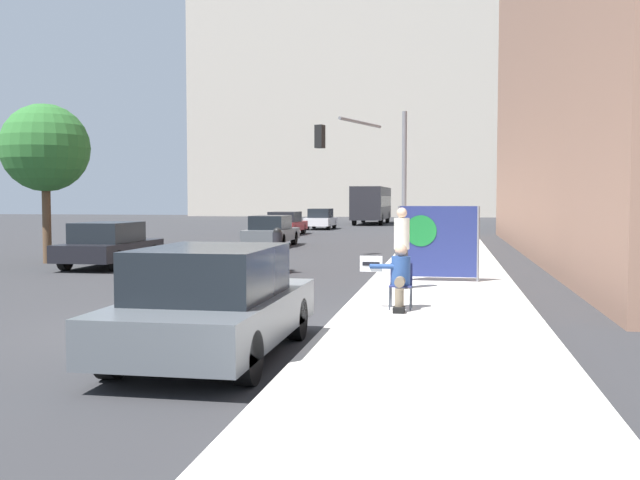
% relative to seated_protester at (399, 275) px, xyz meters
% --- Properties ---
extents(ground_plane, '(160.00, 160.00, 0.00)m').
position_rel_seated_protester_xyz_m(ground_plane, '(-3.20, -1.54, -0.78)').
color(ground_plane, '#303033').
extents(sidewalk_curb, '(3.44, 90.00, 0.17)m').
position_rel_seated_protester_xyz_m(sidewalk_curb, '(0.69, 13.46, -0.70)').
color(sidewalk_curb, beige).
rests_on(sidewalk_curb, ground_plane).
extents(building_backdrop_far, '(52.00, 12.00, 42.00)m').
position_rel_seated_protester_xyz_m(building_backdrop_far, '(-5.20, 78.03, 20.22)').
color(building_backdrop_far, '#BCB2A3').
rests_on(building_backdrop_far, ground_plane).
extents(seated_protester, '(0.93, 0.77, 1.17)m').
position_rel_seated_protester_xyz_m(seated_protester, '(0.00, 0.00, 0.00)').
color(seated_protester, '#474C56').
rests_on(seated_protester, sidewalk_curb).
extents(jogger_on_sidewalk, '(0.34, 0.34, 1.79)m').
position_rel_seated_protester_xyz_m(jogger_on_sidewalk, '(-0.15, 3.01, 0.30)').
color(jogger_on_sidewalk, '#424247').
rests_on(jogger_on_sidewalk, sidewalk_curb).
extents(protest_banner, '(1.94, 0.06, 1.81)m').
position_rel_seated_protester_xyz_m(protest_banner, '(0.60, 4.59, 0.34)').
color(protest_banner, slate).
rests_on(protest_banner, sidewalk_curb).
extents(traffic_light_pole, '(3.41, 3.17, 4.97)m').
position_rel_seated_protester_xyz_m(traffic_light_pole, '(-1.93, 12.38, 2.80)').
color(traffic_light_pole, slate).
rests_on(traffic_light_pole, sidewalk_curb).
extents(parked_car_curbside, '(1.90, 4.35, 1.51)m').
position_rel_seated_protester_xyz_m(parked_car_curbside, '(-2.25, -3.62, -0.03)').
color(parked_car_curbside, '#565B60').
rests_on(parked_car_curbside, ground_plane).
extents(car_on_road_nearest, '(1.85, 4.17, 1.41)m').
position_rel_seated_protester_xyz_m(car_on_road_nearest, '(-9.64, 8.10, -0.07)').
color(car_on_road_nearest, black).
rests_on(car_on_road_nearest, ground_plane).
extents(car_on_road_midblock, '(1.75, 4.14, 1.40)m').
position_rel_seated_protester_xyz_m(car_on_road_midblock, '(-7.02, 18.53, -0.08)').
color(car_on_road_midblock, '#565B60').
rests_on(car_on_road_midblock, ground_plane).
extents(car_on_road_distant, '(1.83, 4.48, 1.38)m').
position_rel_seated_protester_xyz_m(car_on_road_distant, '(-8.72, 28.81, -0.08)').
color(car_on_road_distant, maroon).
rests_on(car_on_road_distant, ground_plane).
extents(car_on_road_far_lane, '(1.72, 4.15, 1.46)m').
position_rel_seated_protester_xyz_m(car_on_road_far_lane, '(-8.02, 36.95, -0.06)').
color(car_on_road_far_lane, silver).
rests_on(car_on_road_far_lane, ground_plane).
extents(city_bus_on_road, '(2.51, 10.35, 3.15)m').
position_rel_seated_protester_xyz_m(city_bus_on_road, '(-5.60, 48.25, 1.03)').
color(city_bus_on_road, '#232328').
rests_on(city_bus_on_road, ground_plane).
extents(motorcycle_on_road, '(0.28, 2.13, 1.33)m').
position_rel_seated_protester_xyz_m(motorcycle_on_road, '(-3.95, 7.09, -0.22)').
color(motorcycle_on_road, maroon).
rests_on(motorcycle_on_road, ground_plane).
extents(street_tree_near_curb, '(2.90, 2.90, 5.29)m').
position_rel_seated_protester_xyz_m(street_tree_near_curb, '(-12.31, 8.99, 3.03)').
color(street_tree_near_curb, brown).
rests_on(street_tree_near_curb, ground_plane).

